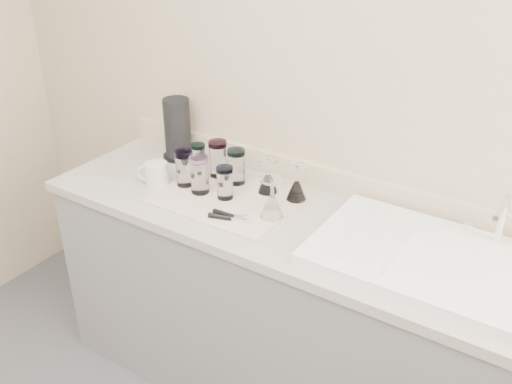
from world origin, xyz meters
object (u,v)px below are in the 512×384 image
Objects in this scene: goblet_back_right at (296,188)px; can_opener at (229,217)px; tumbler_teal at (199,157)px; tumbler_blue at (199,174)px; tumbler_purple at (236,166)px; goblet_front_right at (272,204)px; sink_unit at (438,260)px; tumbler_lavender at (225,182)px; white_mug at (156,174)px; paper_towel_roll at (178,129)px; goblet_back_left at (268,181)px; tumbler_cyan at (218,158)px; tumbler_magenta at (184,168)px.

can_opener is at bearing -115.72° from goblet_back_right.
can_opener is at bearing -37.31° from tumbler_teal.
goblet_back_right is at bearing 24.40° from tumbler_blue.
goblet_front_right is (0.27, -0.15, -0.02)m from tumbler_purple.
goblet_back_right is 0.91× the size of goblet_front_right.
sink_unit is 0.85m from tumbler_lavender.
can_opener is at bearing -9.84° from white_mug.
tumbler_blue is 0.98× the size of goblet_front_right.
paper_towel_roll is at bearing 159.97° from goblet_front_right.
tumbler_blue is 0.38m from paper_towel_roll.
tumbler_lavender reaches higher than white_mug.
goblet_back_left is at bearing 50.03° from tumbler_lavender.
tumbler_purple is (0.10, -0.01, -0.00)m from tumbler_cyan.
white_mug is (-1.17, -0.07, 0.03)m from sink_unit.
tumbler_purple is 1.11× the size of tumbler_lavender.
sink_unit reaches higher than goblet_front_right.
tumbler_purple is 1.00× the size of tumbler_magenta.
goblet_front_right is (0.12, -0.16, 0.00)m from goblet_back_left.
white_mug is (-0.20, -0.04, -0.04)m from tumbler_blue.
can_opener is at bearing -26.65° from tumbler_blue.
goblet_back_left is 1.00× the size of white_mug.
goblet_back_left is at bearing 89.02° from can_opener.
tumbler_teal is 0.20m from paper_towel_roll.
can_opener is at bearing -60.54° from tumbler_purple.
sink_unit is at bearing 1.82° from tumbler_blue.
white_mug is (-0.17, -0.20, -0.04)m from tumbler_cyan.
tumbler_blue reaches higher than tumbler_lavender.
paper_towel_roll reaches higher than goblet_back_right.
tumbler_teal is 0.49m from goblet_back_right.
tumbler_blue reaches higher than tumbler_purple.
tumbler_cyan reaches higher than goblet_back_left.
paper_towel_roll reaches higher than tumbler_purple.
tumbler_cyan is 0.41m from goblet_front_right.
tumbler_lavender is (0.21, -0.00, -0.01)m from tumbler_magenta.
goblet_front_right is 0.57× the size of paper_towel_roll.
tumbler_cyan is 1.17× the size of tumbler_lavender.
goblet_back_left is 0.13m from goblet_back_right.
goblet_front_right is 1.10× the size of white_mug.
goblet_back_left is at bearing 126.29° from goblet_front_right.
tumbler_purple is at bearing -7.97° from tumbler_cyan.
tumbler_purple is at bearing -177.18° from goblet_back_right.
sink_unit reaches higher than tumbler_lavender.
tumbler_purple is 0.34m from white_mug.
goblet_front_right is at bearing -176.55° from sink_unit.
goblet_back_right is (-0.61, 0.13, 0.04)m from sink_unit.
tumbler_cyan is 0.20m from tumbler_lavender.
white_mug is at bearing -176.61° from sink_unit.
tumbler_lavender is 0.23m from goblet_front_right.
tumbler_blue is (0.13, -0.16, 0.02)m from tumbler_teal.
tumbler_lavender is (0.24, -0.14, 0.01)m from tumbler_teal.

